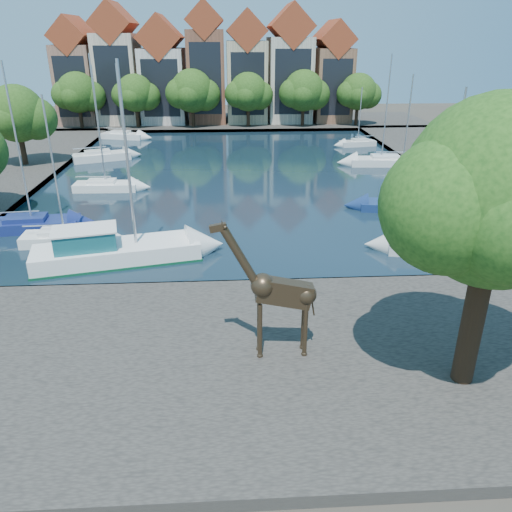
{
  "coord_description": "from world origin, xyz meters",
  "views": [
    {
      "loc": [
        -1.31,
        -24.15,
        12.53
      ],
      "look_at": [
        0.0,
        -2.0,
        2.76
      ],
      "focal_mm": 35.0,
      "sensor_mm": 36.0,
      "label": 1
    }
  ],
  "objects": [
    {
      "name": "far_quay",
      "position": [
        0.0,
        56.0,
        0.25
      ],
      "size": [
        60.0,
        16.0,
        0.5
      ],
      "primitive_type": "cube",
      "color": "#43403A",
      "rests_on": "ground"
    },
    {
      "name": "near_quay",
      "position": [
        0.0,
        -7.0,
        0.25
      ],
      "size": [
        50.0,
        14.0,
        0.5
      ],
      "primitive_type": "cube",
      "color": "#43403A",
      "rests_on": "ground"
    },
    {
      "name": "townhouse_west_end",
      "position": [
        -23.0,
        55.99,
        7.36
      ],
      "size": [
        5.44,
        9.18,
        14.93
      ],
      "color": "#946651",
      "rests_on": "far_quay"
    },
    {
      "name": "sailboat_left_d",
      "position": [
        -15.0,
        31.21,
        0.7
      ],
      "size": [
        6.41,
        4.16,
        10.96
      ],
      "color": "silver",
      "rests_on": "water_basin"
    },
    {
      "name": "townhouse_west_mid",
      "position": [
        -17.0,
        55.99,
        8.23
      ],
      "size": [
        5.94,
        9.18,
        16.79
      ],
      "color": "beige",
      "rests_on": "far_quay"
    },
    {
      "name": "far_tree_far_east",
      "position": [
        18.09,
        50.49,
        5.08
      ],
      "size": [
        6.76,
        5.2,
        7.36
      ],
      "color": "#332114",
      "rests_on": "far_quay"
    },
    {
      "name": "sailboat_left_e",
      "position": [
        -15.0,
        44.0,
        0.63
      ],
      "size": [
        5.97,
        3.42,
        9.39
      ],
      "color": "white",
      "rests_on": "water_basin"
    },
    {
      "name": "townhouse_center",
      "position": [
        -4.0,
        55.99,
        8.36
      ],
      "size": [
        5.44,
        9.18,
        16.93
      ],
      "color": "brown",
      "rests_on": "far_quay"
    },
    {
      "name": "far_tree_east",
      "position": [
        10.11,
        50.49,
        5.24
      ],
      "size": [
        7.54,
        5.8,
        7.84
      ],
      "color": "#332114",
      "rests_on": "far_quay"
    },
    {
      "name": "far_tree_west",
      "position": [
        -13.91,
        50.49,
        5.08
      ],
      "size": [
        6.76,
        5.2,
        7.36
      ],
      "color": "#332114",
      "rests_on": "far_quay"
    },
    {
      "name": "townhouse_east_mid",
      "position": [
        8.5,
        55.99,
        8.1
      ],
      "size": [
        6.43,
        9.18,
        16.65
      ],
      "color": "beige",
      "rests_on": "far_quay"
    },
    {
      "name": "sailboat_left_b",
      "position": [
        -15.0,
        9.58,
        0.66
      ],
      "size": [
        6.41,
        2.75,
        11.13
      ],
      "color": "navy",
      "rests_on": "water_basin"
    },
    {
      "name": "sailboat_left_a",
      "position": [
        -12.0,
        6.91,
        0.62
      ],
      "size": [
        5.5,
        2.13,
        9.38
      ],
      "color": "white",
      "rests_on": "water_basin"
    },
    {
      "name": "giraffe_statue",
      "position": [
        0.52,
        -6.85,
        3.34
      ],
      "size": [
        4.03,
        0.69,
        5.77
      ],
      "color": "#392C1C",
      "rests_on": "near_quay"
    },
    {
      "name": "sailboat_right_b",
      "position": [
        12.0,
        12.44,
        0.57
      ],
      "size": [
        6.09,
        2.98,
        10.05
      ],
      "color": "navy",
      "rests_on": "water_basin"
    },
    {
      "name": "plane_tree",
      "position": [
        7.62,
        -9.01,
        7.67
      ],
      "size": [
        8.32,
        6.4,
        10.62
      ],
      "color": "#332114",
      "rests_on": "near_quay"
    },
    {
      "name": "sailboat_right_a",
      "position": [
        12.0,
        4.0,
        0.67
      ],
      "size": [
        6.9,
        3.55,
        9.93
      ],
      "color": "beige",
      "rests_on": "water_basin"
    },
    {
      "name": "townhouse_west_inner",
      "position": [
        -10.5,
        55.99,
        7.35
      ],
      "size": [
        6.43,
        9.18,
        15.15
      ],
      "color": "beige",
      "rests_on": "far_quay"
    },
    {
      "name": "sailboat_left_c",
      "position": [
        -12.0,
        19.33,
        0.61
      ],
      "size": [
        5.48,
        2.01,
        10.39
      ],
      "color": "white",
      "rests_on": "water_basin"
    },
    {
      "name": "side_tree_left_far",
      "position": [
        -21.9,
        27.99,
        5.38
      ],
      "size": [
        7.28,
        5.6,
        7.88
      ],
      "color": "#332114",
      "rests_on": "left_quay"
    },
    {
      "name": "townhouse_east_end",
      "position": [
        15.0,
        55.99,
        7.11
      ],
      "size": [
        5.44,
        9.18,
        14.43
      ],
      "color": "brown",
      "rests_on": "far_quay"
    },
    {
      "name": "motorsailer",
      "position": [
        -8.32,
        3.73,
        0.96
      ],
      "size": [
        10.09,
        4.91,
        11.42
      ],
      "color": "white",
      "rests_on": "water_basin"
    },
    {
      "name": "ground",
      "position": [
        0.0,
        0.0,
        0.0
      ],
      "size": [
        160.0,
        160.0,
        0.0
      ],
      "primitive_type": "plane",
      "color": "#38332B",
      "rests_on": "ground"
    },
    {
      "name": "right_quay",
      "position": [
        25.0,
        24.0,
        0.25
      ],
      "size": [
        14.0,
        52.0,
        0.5
      ],
      "primitive_type": "cube",
      "color": "#43403A",
      "rests_on": "ground"
    },
    {
      "name": "far_tree_far_west",
      "position": [
        -21.9,
        50.49,
        5.18
      ],
      "size": [
        7.28,
        5.6,
        7.68
      ],
      "color": "#332114",
      "rests_on": "far_quay"
    },
    {
      "name": "far_tree_mid_east",
      "position": [
        2.1,
        50.49,
        5.13
      ],
      "size": [
        7.02,
        5.4,
        7.52
      ],
      "color": "#332114",
      "rests_on": "far_quay"
    },
    {
      "name": "far_tree_mid_west",
      "position": [
        -5.89,
        50.49,
        5.29
      ],
      "size": [
        7.8,
        6.0,
        8.0
      ],
      "color": "#332114",
      "rests_on": "far_quay"
    },
    {
      "name": "sailboat_right_c",
      "position": [
        15.0,
        27.17,
        0.66
      ],
      "size": [
        6.64,
        2.72,
        10.98
      ],
      "color": "silver",
      "rests_on": "water_basin"
    },
    {
      "name": "sailboat_right_d",
      "position": [
        15.0,
        37.26,
        0.57
      ],
      "size": [
        4.6,
        2.31,
        6.97
      ],
      "color": "silver",
      "rests_on": "water_basin"
    },
    {
      "name": "water_basin",
      "position": [
        0.0,
        24.0,
        0.04
      ],
      "size": [
        38.0,
        50.0,
        0.08
      ],
      "primitive_type": "cube",
      "color": "black",
      "rests_on": "ground"
    },
    {
      "name": "townhouse_east_inner",
      "position": [
        2.0,
        55.99,
        7.73
      ],
      "size": [
        5.94,
        9.18,
        15.79
      ],
      "color": "#BFAF88",
      "rests_on": "far_quay"
    }
  ]
}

